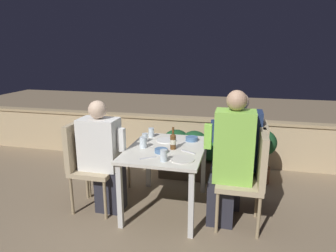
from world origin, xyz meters
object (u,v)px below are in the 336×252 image
at_px(person_white_polo, 103,157).
at_px(potted_plant, 261,150).
at_px(chair_left_near, 86,158).
at_px(chair_right_near, 251,172).
at_px(person_green_blouse, 230,159).
at_px(chair_right_far, 253,159).
at_px(beer_bottle, 173,141).
at_px(person_navy_jumper, 233,152).
at_px(chair_left_far, 99,147).

distance_m(person_white_polo, potted_plant, 2.03).
distance_m(chair_left_near, chair_right_near, 1.73).
height_order(person_green_blouse, chair_right_far, person_green_blouse).
xyz_separation_m(person_white_polo, beer_bottle, (0.73, 0.15, 0.18)).
bearing_deg(potted_plant, person_navy_jumper, -115.13).
xyz_separation_m(person_white_polo, chair_left_far, (-0.23, 0.36, -0.03)).
xyz_separation_m(chair_left_near, chair_left_far, (-0.02, 0.36, 0.00)).
distance_m(person_green_blouse, person_navy_jumper, 0.36).
height_order(chair_left_near, chair_left_far, same).
relative_size(chair_right_near, person_navy_jumper, 0.75).
distance_m(person_white_polo, beer_bottle, 0.76).
relative_size(person_white_polo, chair_right_far, 1.25).
bearing_deg(beer_bottle, person_white_polo, -168.31).
bearing_deg(person_navy_jumper, chair_left_far, -179.29).
relative_size(person_white_polo, chair_right_near, 1.25).
bearing_deg(potted_plant, chair_left_far, -158.55).
relative_size(beer_bottle, potted_plant, 0.33).
distance_m(chair_left_far, chair_right_far, 1.78).
bearing_deg(chair_right_near, chair_right_far, 85.49).
bearing_deg(chair_right_far, chair_right_near, -94.51).
bearing_deg(chair_left_near, person_green_blouse, 0.82).
distance_m(chair_left_near, person_navy_jumper, 1.60).
relative_size(chair_left_near, chair_left_far, 1.00).
xyz_separation_m(chair_right_near, potted_plant, (0.16, 1.09, -0.14)).
bearing_deg(beer_bottle, chair_right_far, 15.37).
relative_size(chair_left_near, chair_right_near, 1.00).
bearing_deg(chair_left_far, person_white_polo, -57.65).
bearing_deg(chair_right_far, person_green_blouse, -123.28).
relative_size(person_white_polo, person_green_blouse, 0.89).
bearing_deg(chair_right_near, chair_left_far, 169.14).
bearing_deg(chair_right_far, chair_left_near, -167.92).
xyz_separation_m(person_navy_jumper, beer_bottle, (-0.62, -0.23, 0.15)).
relative_size(person_navy_jumper, beer_bottle, 5.48).
bearing_deg(chair_left_near, chair_left_far, 92.65).
height_order(chair_left_far, chair_right_far, same).
distance_m(chair_right_far, potted_plant, 0.76).
height_order(chair_left_near, person_white_polo, person_white_polo).
bearing_deg(chair_right_far, person_white_polo, -166.34).
xyz_separation_m(person_green_blouse, chair_right_far, (0.23, 0.36, -0.11)).
relative_size(chair_left_near, potted_plant, 1.35).
bearing_deg(chair_left_near, potted_plant, 30.32).
bearing_deg(chair_right_near, person_white_polo, -179.18).
relative_size(chair_right_near, person_green_blouse, 0.71).
xyz_separation_m(person_green_blouse, person_navy_jumper, (0.03, 0.36, -0.05)).
bearing_deg(person_white_polo, chair_right_far, 13.66).
relative_size(person_green_blouse, chair_right_far, 1.40).
xyz_separation_m(person_white_polo, chair_right_far, (1.55, 0.38, -0.03)).
distance_m(chair_right_near, potted_plant, 1.11).
relative_size(chair_right_far, person_navy_jumper, 0.75).
bearing_deg(chair_left_far, person_green_blouse, -12.26).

